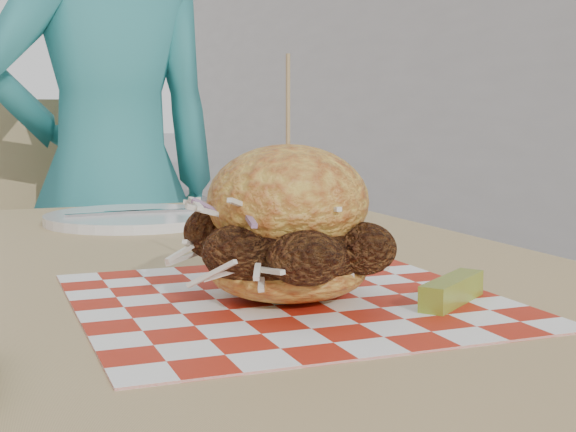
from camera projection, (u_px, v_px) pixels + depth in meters
The scene contains 8 objects.
diner at pixel (111, 184), 1.76m from camera, with size 0.56×0.37×1.53m, color teal.
patio_table at pixel (195, 331), 0.90m from camera, with size 0.80×1.20×0.75m.
patio_chair at pixel (84, 266), 1.92m from camera, with size 0.46×0.47×0.95m.
paper_liner at pixel (288, 300), 0.70m from camera, with size 0.36×0.36×0.00m, color red.
sandwich at pixel (288, 232), 0.70m from camera, with size 0.19×0.19×0.21m.
pickle_spear at pixel (452, 291), 0.68m from camera, with size 0.10×0.02×0.02m, color #8CA32F.
place_setting at pixel (135, 218), 1.21m from camera, with size 0.27×0.27×0.02m.
kraft_tray at pixel (303, 202), 1.30m from camera, with size 0.15×0.12×0.06m.
Camera 1 is at (-0.41, -0.59, 0.91)m, focal length 50.00 mm.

